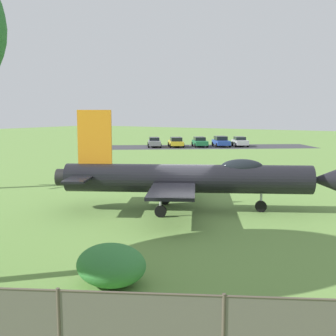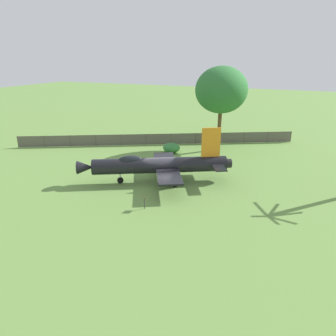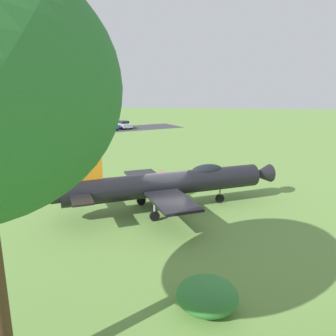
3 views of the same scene
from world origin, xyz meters
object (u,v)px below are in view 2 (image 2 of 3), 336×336
(display_jet, at_px, (157,165))
(shrub_near_fence, at_px, (171,148))
(shade_tree, at_px, (221,90))
(info_plaque, at_px, (144,199))

(display_jet, relative_size, shrub_near_fence, 6.19)
(shrub_near_fence, bearing_deg, shade_tree, -54.08)
(display_jet, bearing_deg, shade_tree, -129.33)
(shade_tree, xyz_separation_m, shrub_near_fence, (-3.72, 5.14, -7.06))
(display_jet, bearing_deg, shrub_near_fence, -103.80)
(shrub_near_fence, distance_m, info_plaque, 15.76)
(shade_tree, bearing_deg, display_jet, 169.02)
(shrub_near_fence, relative_size, info_plaque, 1.93)
(shade_tree, height_order, info_plaque, shade_tree)
(shade_tree, relative_size, info_plaque, 9.26)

